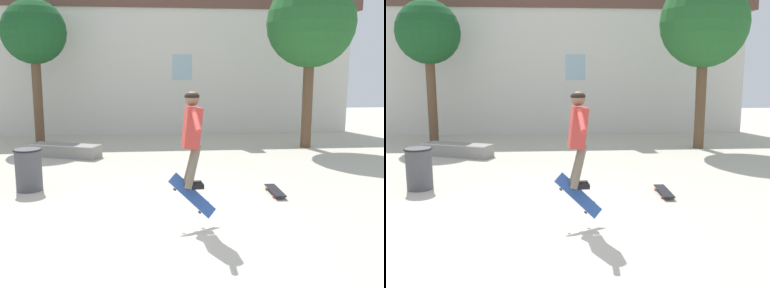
# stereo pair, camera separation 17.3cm
# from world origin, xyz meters

# --- Properties ---
(ground_plane) EXTENTS (40.00, 40.00, 0.00)m
(ground_plane) POSITION_xyz_m (0.00, 0.00, 0.00)
(ground_plane) COLOR beige
(building_backdrop) EXTENTS (15.50, 0.52, 5.76)m
(building_backdrop) POSITION_xyz_m (0.01, 9.62, 2.52)
(building_backdrop) COLOR beige
(building_backdrop) RESTS_ON ground_plane
(tree_right) EXTENTS (2.56, 2.56, 4.95)m
(tree_right) POSITION_xyz_m (4.65, 6.30, 3.64)
(tree_right) COLOR brown
(tree_right) RESTS_ON ground_plane
(tree_left) EXTENTS (1.99, 1.99, 4.50)m
(tree_left) POSITION_xyz_m (-3.60, 7.89, 3.44)
(tree_left) COLOR brown
(tree_left) RESTS_ON ground_plane
(skate_ledge) EXTENTS (1.98, 1.19, 0.35)m
(skate_ledge) POSITION_xyz_m (-2.34, 5.50, 0.17)
(skate_ledge) COLOR gray
(skate_ledge) RESTS_ON ground_plane
(trash_bin) EXTENTS (0.54, 0.54, 0.82)m
(trash_bin) POSITION_xyz_m (-2.41, 2.19, 0.43)
(trash_bin) COLOR #47474C
(trash_bin) RESTS_ON ground_plane
(skater) EXTENTS (0.32, 1.24, 1.42)m
(skater) POSITION_xyz_m (0.55, -0.03, 1.43)
(skater) COLOR #B23833
(skateboard_flipping) EXTENTS (0.72, 0.25, 0.68)m
(skateboard_flipping) POSITION_xyz_m (0.55, -0.00, 0.46)
(skateboard_flipping) COLOR #2D519E
(skateboard_resting) EXTENTS (0.24, 0.87, 0.08)m
(skateboard_resting) POSITION_xyz_m (2.28, 1.48, 0.07)
(skateboard_resting) COLOR black
(skateboard_resting) RESTS_ON ground_plane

